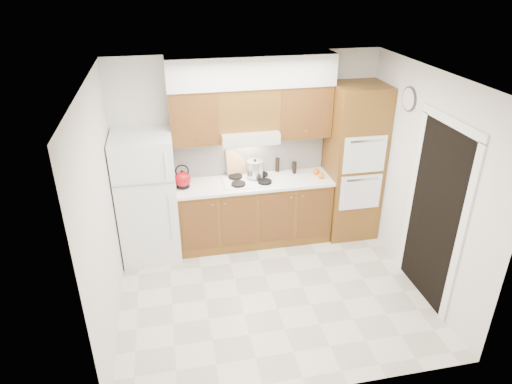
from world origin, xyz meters
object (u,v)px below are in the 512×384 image
(kettle, at_px, (183,179))
(stock_pot, at_px, (255,169))
(fridge, at_px, (147,198))
(oven_cabinet, at_px, (353,163))

(kettle, relative_size, stock_pot, 0.96)
(fridge, relative_size, stock_pot, 7.57)
(kettle, xyz_separation_m, stock_pot, (0.98, 0.08, 0.02))
(oven_cabinet, relative_size, kettle, 10.12)
(fridge, relative_size, kettle, 7.91)
(fridge, distance_m, kettle, 0.52)
(stock_pot, bearing_deg, fridge, -175.11)
(oven_cabinet, xyz_separation_m, kettle, (-2.37, 0.01, -0.04))
(stock_pot, bearing_deg, oven_cabinet, -3.71)
(oven_cabinet, height_order, stock_pot, oven_cabinet)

